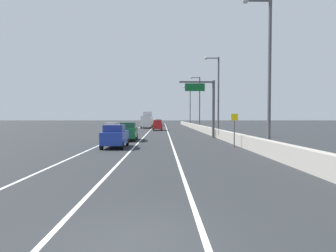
% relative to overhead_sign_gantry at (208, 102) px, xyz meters
% --- Properties ---
extents(ground_plane, '(320.00, 320.00, 0.00)m').
position_rel_overhead_sign_gantry_xyz_m(ground_plane, '(-6.51, 33.94, -4.73)').
color(ground_plane, '#26282B').
extents(lane_stripe_left, '(0.16, 130.00, 0.00)m').
position_rel_overhead_sign_gantry_xyz_m(lane_stripe_left, '(-12.01, 24.94, -4.73)').
color(lane_stripe_left, silver).
rests_on(lane_stripe_left, ground_plane).
extents(lane_stripe_center, '(0.16, 130.00, 0.00)m').
position_rel_overhead_sign_gantry_xyz_m(lane_stripe_center, '(-8.51, 24.94, -4.73)').
color(lane_stripe_center, silver).
rests_on(lane_stripe_center, ground_plane).
extents(lane_stripe_right, '(0.16, 130.00, 0.00)m').
position_rel_overhead_sign_gantry_xyz_m(lane_stripe_right, '(-5.01, 24.94, -4.73)').
color(lane_stripe_right, silver).
rests_on(lane_stripe_right, ground_plane).
extents(jersey_barrier_right, '(0.60, 120.00, 1.10)m').
position_rel_overhead_sign_gantry_xyz_m(jersey_barrier_right, '(1.34, 9.94, -4.18)').
color(jersey_barrier_right, '#9E998E').
rests_on(jersey_barrier_right, ground_plane).
extents(overhead_sign_gantry, '(4.68, 0.36, 7.50)m').
position_rel_overhead_sign_gantry_xyz_m(overhead_sign_gantry, '(0.00, 0.00, 0.00)').
color(overhead_sign_gantry, '#47474C').
rests_on(overhead_sign_gantry, ground_plane).
extents(speed_advisory_sign, '(0.60, 0.11, 3.00)m').
position_rel_overhead_sign_gantry_xyz_m(speed_advisory_sign, '(0.44, -11.67, -2.96)').
color(speed_advisory_sign, '#4C4C51').
rests_on(speed_advisory_sign, ground_plane).
extents(lamp_post_right_near, '(2.14, 0.44, 11.27)m').
position_rel_overhead_sign_gantry_xyz_m(lamp_post_right_near, '(1.56, -16.12, 1.68)').
color(lamp_post_right_near, '#4C4C51').
rests_on(lamp_post_right_near, ground_plane).
extents(lamp_post_right_second, '(2.14, 0.44, 11.27)m').
position_rel_overhead_sign_gantry_xyz_m(lamp_post_right_second, '(1.76, 3.03, 1.68)').
color(lamp_post_right_second, '#4C4C51').
rests_on(lamp_post_right_second, ground_plane).
extents(lamp_post_right_third, '(2.14, 0.44, 11.27)m').
position_rel_overhead_sign_gantry_xyz_m(lamp_post_right_third, '(1.67, 22.18, 1.68)').
color(lamp_post_right_third, '#4C4C51').
rests_on(lamp_post_right_third, ground_plane).
extents(lamp_post_right_fourth, '(2.14, 0.44, 11.27)m').
position_rel_overhead_sign_gantry_xyz_m(lamp_post_right_fourth, '(1.59, 41.33, 1.68)').
color(lamp_post_right_fourth, '#4C4C51').
rests_on(lamp_post_right_fourth, ground_plane).
extents(car_blue_0, '(1.95, 4.21, 2.03)m').
position_rel_overhead_sign_gantry_xyz_m(car_blue_0, '(-10.15, -11.62, -3.72)').
color(car_blue_0, '#1E389E').
rests_on(car_blue_0, ground_plane).
extents(car_green_1, '(2.01, 4.66, 2.10)m').
position_rel_overhead_sign_gantry_xyz_m(car_green_1, '(-9.91, -4.12, -3.68)').
color(car_green_1, '#196033').
rests_on(car_green_1, ground_plane).
extents(car_white_2, '(2.00, 4.26, 1.91)m').
position_rel_overhead_sign_gantry_xyz_m(car_white_2, '(-13.27, 3.62, -3.77)').
color(car_white_2, white).
rests_on(car_white_2, ground_plane).
extents(car_yellow_3, '(2.08, 4.20, 1.96)m').
position_rel_overhead_sign_gantry_xyz_m(car_yellow_3, '(-7.12, 46.88, -3.75)').
color(car_yellow_3, gold).
rests_on(car_yellow_3, ground_plane).
extents(car_black_4, '(1.93, 4.36, 2.00)m').
position_rel_overhead_sign_gantry_xyz_m(car_black_4, '(-7.29, 53.71, -3.73)').
color(car_black_4, black).
rests_on(car_black_4, ground_plane).
extents(car_red_5, '(2.02, 4.29, 2.13)m').
position_rel_overhead_sign_gantry_xyz_m(car_red_5, '(-6.99, 20.22, -3.67)').
color(car_red_5, red).
rests_on(car_red_5, ground_plane).
extents(box_truck, '(2.63, 7.93, 4.08)m').
position_rel_overhead_sign_gantry_xyz_m(box_truck, '(-9.81, 32.17, -2.87)').
color(box_truck, silver).
rests_on(box_truck, ground_plane).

